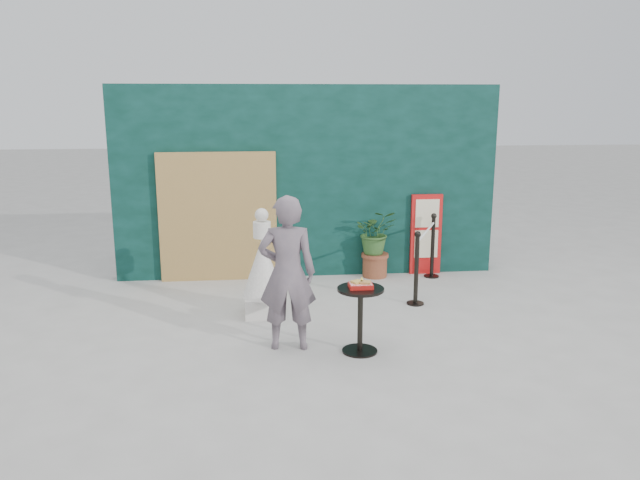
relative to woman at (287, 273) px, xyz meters
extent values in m
plane|color=#ADAAA5|center=(0.48, -0.09, -0.88)|extent=(60.00, 60.00, 0.00)
cube|color=black|center=(0.48, 3.06, 0.62)|extent=(6.00, 0.30, 3.00)
cube|color=tan|center=(-0.92, 2.85, 0.12)|extent=(1.80, 0.08, 2.00)
imported|color=slate|center=(0.00, 0.00, 0.00)|extent=(0.67, 0.47, 1.77)
cube|color=red|center=(2.38, 2.87, -0.23)|extent=(0.50, 0.06, 1.30)
cube|color=beige|center=(2.38, 2.84, 0.12)|extent=(0.38, 0.02, 0.45)
cube|color=beige|center=(2.38, 2.84, -0.38)|extent=(0.38, 0.02, 0.45)
cube|color=red|center=(2.38, 2.84, -0.73)|extent=(0.38, 0.02, 0.18)
cube|color=silver|center=(-0.26, 1.14, -0.75)|extent=(0.48, 0.48, 0.26)
cone|color=white|center=(-0.26, 1.14, -0.23)|extent=(0.56, 0.56, 0.78)
cylinder|color=white|center=(-0.26, 1.14, 0.26)|extent=(0.23, 0.23, 0.21)
sphere|color=white|center=(-0.26, 1.14, 0.46)|extent=(0.17, 0.17, 0.17)
cylinder|color=black|center=(0.80, -0.21, -0.87)|extent=(0.40, 0.40, 0.02)
cylinder|color=black|center=(0.80, -0.21, -0.52)|extent=(0.06, 0.06, 0.72)
cylinder|color=black|center=(0.80, -0.21, -0.15)|extent=(0.52, 0.52, 0.03)
cube|color=red|center=(0.80, -0.21, -0.11)|extent=(0.26, 0.19, 0.05)
cube|color=red|center=(0.80, -0.21, -0.08)|extent=(0.24, 0.17, 0.00)
cube|color=#E4BC53|center=(0.76, -0.20, -0.07)|extent=(0.15, 0.14, 0.02)
cube|color=#C68648|center=(0.85, -0.23, -0.07)|extent=(0.13, 0.13, 0.02)
cone|color=yellow|center=(0.82, -0.16, -0.05)|extent=(0.06, 0.06, 0.06)
cylinder|color=brown|center=(1.54, 2.77, -0.72)|extent=(0.39, 0.39, 0.32)
cylinder|color=brown|center=(1.54, 2.77, -0.53)|extent=(0.43, 0.43, 0.05)
imported|color=#2F5926|center=(1.54, 2.77, -0.15)|extent=(0.64, 0.55, 0.71)
cylinder|color=black|center=(1.84, 1.36, -0.87)|extent=(0.24, 0.24, 0.02)
cylinder|color=black|center=(1.84, 1.36, -0.40)|extent=(0.06, 0.06, 0.96)
sphere|color=black|center=(1.84, 1.36, 0.11)|extent=(0.09, 0.09, 0.09)
cylinder|color=black|center=(2.44, 2.66, -0.87)|extent=(0.24, 0.24, 0.02)
cylinder|color=black|center=(2.44, 2.66, -0.40)|extent=(0.06, 0.06, 0.96)
sphere|color=black|center=(2.44, 2.66, 0.11)|extent=(0.09, 0.09, 0.09)
cylinder|color=silver|center=(2.14, 2.01, 0.00)|extent=(0.63, 1.31, 0.03)
camera|label=1|loc=(-0.33, -6.70, 1.91)|focal=35.00mm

